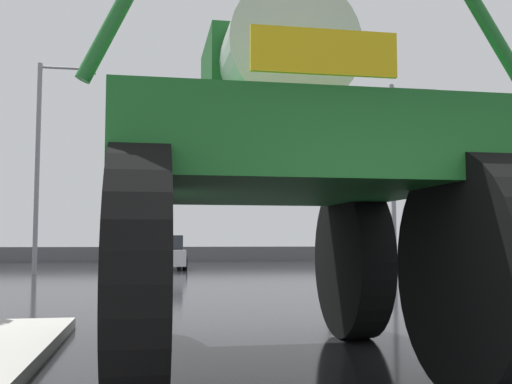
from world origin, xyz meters
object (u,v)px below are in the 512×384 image
object	(u,v)px
streetlight_far_right	(398,166)
sedan_ahead	(163,253)
traffic_signal_far_left	(327,200)
streetlight_far_left	(42,155)
traffic_signal_near_right	(438,173)
oversize_sprayer	(274,184)

from	to	relation	value
streetlight_far_right	sedan_ahead	bearing A→B (deg)	147.71
traffic_signal_far_left	sedan_ahead	bearing A→B (deg)	156.26
sedan_ahead	streetlight_far_right	world-z (taller)	streetlight_far_right
streetlight_far_left	traffic_signal_near_right	bearing A→B (deg)	-55.85
traffic_signal_far_left	streetlight_far_right	world-z (taller)	streetlight_far_right
traffic_signal_far_left	streetlight_far_right	distance (m)	3.56
sedan_ahead	traffic_signal_far_left	distance (m)	7.84
oversize_sprayer	sedan_ahead	bearing A→B (deg)	1.79
sedan_ahead	traffic_signal_near_right	distance (m)	18.14
traffic_signal_far_left	streetlight_far_left	world-z (taller)	streetlight_far_left
traffic_signal_near_right	traffic_signal_far_left	world-z (taller)	traffic_signal_far_left
oversize_sprayer	streetlight_far_right	bearing A→B (deg)	-27.64
traffic_signal_near_right	streetlight_far_left	bearing A→B (deg)	124.15
oversize_sprayer	traffic_signal_far_left	distance (m)	19.42
oversize_sprayer	sedan_ahead	xyz separation A→B (m)	(-0.78, 21.43, -1.20)
traffic_signal_near_right	streetlight_far_right	bearing A→B (deg)	70.21
traffic_signal_far_left	streetlight_far_left	size ratio (longest dim) A/B	0.50
sedan_ahead	streetlight_far_left	xyz separation A→B (m)	(-4.78, -3.43, 3.91)
traffic_signal_near_right	streetlight_far_right	world-z (taller)	streetlight_far_right
traffic_signal_far_left	traffic_signal_near_right	bearing A→B (deg)	-98.49
traffic_signal_near_right	streetlight_far_right	distance (m)	12.62
traffic_signal_near_right	traffic_signal_far_left	distance (m)	14.57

